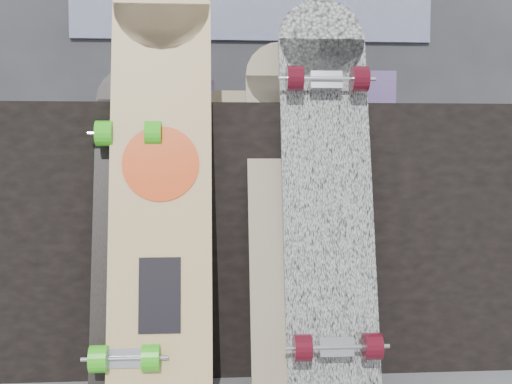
{
  "coord_description": "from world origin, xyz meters",
  "views": [
    {
      "loc": [
        -0.2,
        -1.63,
        0.66
      ],
      "look_at": [
        -0.07,
        0.2,
        0.54
      ],
      "focal_mm": 45.0,
      "sensor_mm": 36.0,
      "label": 1
    }
  ],
  "objects": [
    {
      "name": "vendor_table",
      "position": [
        0.0,
        0.5,
        0.4
      ],
      "size": [
        1.6,
        0.6,
        0.8
      ],
      "primitive_type": "cube",
      "color": "black",
      "rests_on": "ground"
    },
    {
      "name": "booth",
      "position": [
        0.0,
        1.35,
        1.1
      ],
      "size": [
        2.4,
        0.22,
        2.2
      ],
      "color": "#323136",
      "rests_on": "ground"
    },
    {
      "name": "merch_box_purple",
      "position": [
        -0.27,
        0.63,
        0.85
      ],
      "size": [
        0.18,
        0.12,
        0.1
      ],
      "primitive_type": "cube",
      "color": "#423670",
      "rests_on": "vendor_table"
    },
    {
      "name": "merch_box_small",
      "position": [
        0.34,
        0.49,
        0.86
      ],
      "size": [
        0.14,
        0.14,
        0.12
      ],
      "primitive_type": "cube",
      "color": "#423670",
      "rests_on": "vendor_table"
    },
    {
      "name": "merch_box_flat",
      "position": [
        -0.12,
        0.54,
        0.83
      ],
      "size": [
        0.22,
        0.1,
        0.06
      ],
      "primitive_type": "cube",
      "color": "#D1B78C",
      "rests_on": "vendor_table"
    },
    {
      "name": "longboard_geisha",
      "position": [
        -0.33,
        0.14,
        0.64
      ],
      "size": [
        0.28,
        0.29,
        1.22
      ],
      "rotation": [
        -0.22,
        0.0,
        0.0
      ],
      "color": "beige",
      "rests_on": "ground"
    },
    {
      "name": "longboard_celtic",
      "position": [
        0.02,
        0.17,
        0.53
      ],
      "size": [
        0.22,
        0.32,
        0.99
      ],
      "rotation": [
        -0.3,
        0.0,
        0.0
      ],
      "color": "beige",
      "rests_on": "ground"
    },
    {
      "name": "longboard_cascadia",
      "position": [
        0.13,
        0.14,
        0.58
      ],
      "size": [
        0.25,
        0.34,
        1.11
      ],
      "rotation": [
        -0.24,
        0.0,
        0.0
      ],
      "color": "silver",
      "rests_on": "ground"
    },
    {
      "name": "skateboard_dark",
      "position": [
        -0.42,
        0.14,
        0.47
      ],
      "size": [
        0.2,
        0.3,
        0.91
      ],
      "rotation": [
        -0.25,
        0.0,
        0.0
      ],
      "color": "black",
      "rests_on": "ground"
    }
  ]
}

